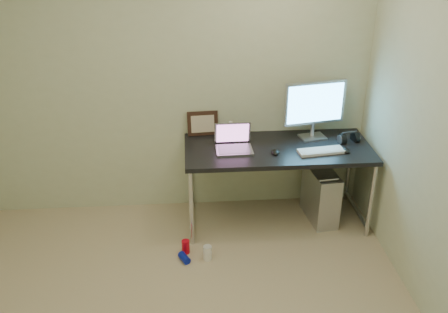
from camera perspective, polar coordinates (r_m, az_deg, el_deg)
wall_back at (r=4.45m, az=-5.84°, el=8.51°), size 3.50×0.02×2.50m
desk at (r=4.40m, az=6.16°, el=0.18°), size 1.62×0.71×0.75m
tower_computer at (r=4.69m, az=10.96°, el=-4.29°), size 0.26×0.50×0.53m
cable_a at (r=4.86m, az=9.67°, el=-0.98°), size 0.01×0.16×0.69m
cable_b at (r=4.88m, az=10.74°, el=-1.25°), size 0.02×0.11×0.71m
can_red at (r=4.27m, az=-4.40°, el=-10.24°), size 0.08×0.08×0.12m
can_white at (r=4.19m, az=-1.90°, el=-10.95°), size 0.09×0.09×0.13m
can_blue at (r=4.20m, az=-4.56°, el=-11.48°), size 0.11×0.13×0.06m
laptop at (r=4.29m, az=1.10°, el=1.52°), size 0.32×0.26×0.22m
monitor at (r=4.48m, az=10.34°, el=5.76°), size 0.56×0.20×0.53m
keyboard at (r=4.32m, az=11.03°, el=0.61°), size 0.41×0.18×0.02m
mouse_right at (r=4.38m, az=13.74°, el=0.77°), size 0.08×0.12×0.04m
mouse_left at (r=4.24m, az=5.89°, el=0.61°), size 0.08×0.12×0.04m
headphones at (r=4.57m, az=14.05°, el=2.03°), size 0.19×0.11×0.12m
picture_frame at (r=4.55m, az=-2.45°, el=3.81°), size 0.28×0.10×0.22m
webcam at (r=4.54m, az=0.80°, el=3.61°), size 0.04×0.03×0.13m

